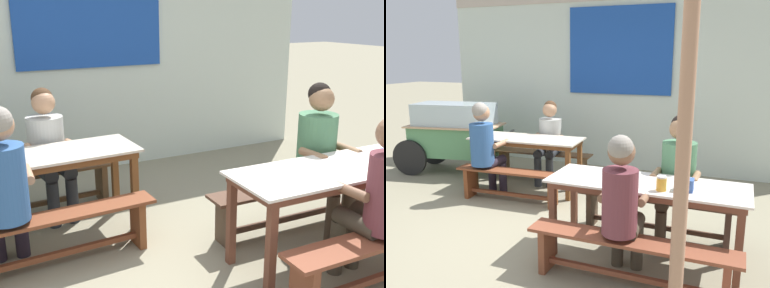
# 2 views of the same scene
# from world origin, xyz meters

# --- Properties ---
(ground_plane) EXTENTS (40.00, 40.00, 0.00)m
(ground_plane) POSITION_xyz_m (0.00, 0.00, 0.00)
(ground_plane) COLOR gray
(backdrop_wall) EXTENTS (6.13, 0.23, 2.97)m
(backdrop_wall) POSITION_xyz_m (0.00, 2.90, 1.56)
(backdrop_wall) COLOR silver
(backdrop_wall) RESTS_ON ground_plane
(dining_table_far) EXTENTS (1.62, 0.68, 0.76)m
(dining_table_far) POSITION_xyz_m (-0.80, 1.25, 0.68)
(dining_table_far) COLOR beige
(dining_table_far) RESTS_ON ground_plane
(dining_table_near) EXTENTS (1.84, 0.68, 0.76)m
(dining_table_near) POSITION_xyz_m (1.20, -0.14, 0.69)
(dining_table_near) COLOR silver
(dining_table_near) RESTS_ON ground_plane
(bench_far_back) EXTENTS (1.59, 0.36, 0.43)m
(bench_far_back) POSITION_xyz_m (-0.82, 1.78, 0.28)
(bench_far_back) COLOR brown
(bench_far_back) RESTS_ON ground_plane
(bench_far_front) EXTENTS (1.48, 0.31, 0.43)m
(bench_far_front) POSITION_xyz_m (-0.77, 0.72, 0.29)
(bench_far_front) COLOR brown
(bench_far_front) RESTS_ON ground_plane
(bench_near_back) EXTENTS (1.70, 0.31, 0.43)m
(bench_near_back) POSITION_xyz_m (1.22, 0.39, 0.29)
(bench_near_back) COLOR #513526
(bench_near_back) RESTS_ON ground_plane
(person_right_near_table) EXTENTS (0.46, 0.59, 1.33)m
(person_right_near_table) POSITION_xyz_m (1.43, 0.33, 0.75)
(person_right_near_table) COLOR #433528
(person_right_near_table) RESTS_ON ground_plane
(person_near_front) EXTENTS (0.41, 0.52, 1.30)m
(person_near_front) POSITION_xyz_m (1.10, -0.61, 0.74)
(person_near_front) COLOR #423A2D
(person_near_front) RESTS_ON ground_plane
(person_left_back_turned) EXTENTS (0.43, 0.53, 1.31)m
(person_left_back_turned) POSITION_xyz_m (-1.16, 0.76, 0.75)
(person_left_back_turned) COLOR #261F2A
(person_left_back_turned) RESTS_ON ground_plane
(person_center_facing) EXTENTS (0.49, 0.59, 1.24)m
(person_center_facing) POSITION_xyz_m (-0.67, 1.72, 0.71)
(person_center_facing) COLOR #272A2E
(person_center_facing) RESTS_ON ground_plane
(condiment_jar) EXTENTS (0.09, 0.09, 0.13)m
(condiment_jar) POSITION_xyz_m (1.37, -0.33, 0.83)
(condiment_jar) COLOR gold
(condiment_jar) RESTS_ON dining_table_near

